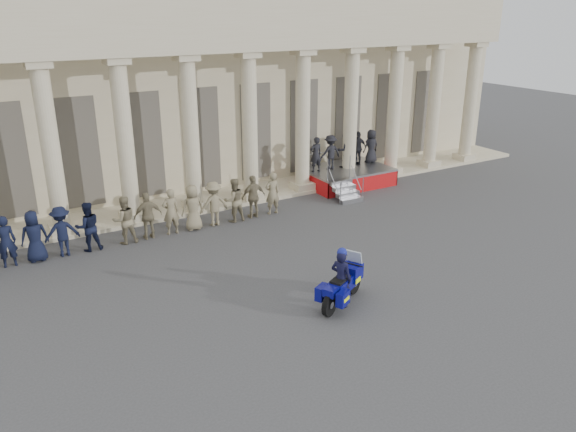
% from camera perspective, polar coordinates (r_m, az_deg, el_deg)
% --- Properties ---
extents(ground, '(90.00, 90.00, 0.00)m').
position_cam_1_polar(ground, '(16.39, -3.17, -8.62)').
color(ground, '#3A3A3C').
rests_on(ground, ground).
extents(building, '(40.00, 12.50, 9.00)m').
position_cam_1_polar(building, '(28.48, -17.56, 12.65)').
color(building, '#C3B592').
rests_on(building, ground).
extents(officer_rank, '(18.27, 0.66, 1.75)m').
position_cam_1_polar(officer_rank, '(20.26, -24.63, -1.94)').
color(officer_rank, black).
rests_on(officer_rank, ground).
extents(reviewing_stand, '(3.98, 3.87, 2.43)m').
position_cam_1_polar(reviewing_stand, '(26.66, 5.88, 5.92)').
color(reviewing_stand, gray).
rests_on(reviewing_stand, ground).
extents(motorcycle, '(2.00, 1.39, 1.40)m').
position_cam_1_polar(motorcycle, '(16.03, 5.57, -6.94)').
color(motorcycle, black).
rests_on(motorcycle, ground).
extents(rider, '(0.64, 0.74, 1.78)m').
position_cam_1_polar(rider, '(15.81, 5.42, -6.22)').
color(rider, black).
rests_on(rider, ground).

